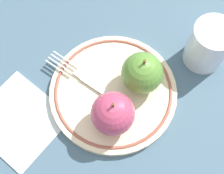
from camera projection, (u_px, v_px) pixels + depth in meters
The scene contains 7 objects.
ground_plane at pixel (119, 100), 0.59m from camera, with size 2.00×2.00×0.00m, color #415C6E.
plate at pixel (112, 93), 0.59m from camera, with size 0.24×0.24×0.02m.
apple_red_whole at pixel (113, 114), 0.52m from camera, with size 0.08×0.08×0.09m.
apple_second_whole at pixel (142, 73), 0.55m from camera, with size 0.08×0.08×0.09m.
fork at pixel (87, 81), 0.59m from camera, with size 0.05×0.17×0.00m.
drinking_glass at pixel (208, 45), 0.58m from camera, with size 0.08×0.08×0.10m, color silver.
napkin_folded at pixel (19, 120), 0.57m from camera, with size 0.14×0.15×0.01m, color silver.
Camera 1 is at (0.15, 0.14, 0.56)m, focal length 50.00 mm.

